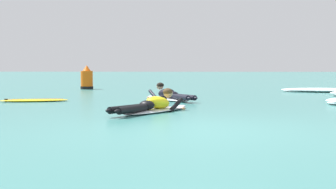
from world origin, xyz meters
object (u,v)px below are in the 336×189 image
Objects in this scene: drifting_surfboard at (33,100)px; surfer_near at (153,106)px; surfer_far at (169,96)px; channel_marker_buoy at (87,80)px.

surfer_near is at bearing -39.24° from drifting_surfboard.
surfer_far is at bearing 10.62° from drifting_surfboard.
channel_marker_buoy reaches higher than surfer_far.
surfer_far is 3.76m from drifting_surfboard.
surfer_far is 1.27× the size of drifting_surfboard.
surfer_near and surfer_far have the same top height.
channel_marker_buoy is at bearing 110.08° from surfer_near.
drifting_surfboard is (-3.55, 2.90, -0.11)m from surfer_near.
drifting_surfboard is 7.05m from channel_marker_buoy.
surfer_near is at bearing -92.27° from surfer_far.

